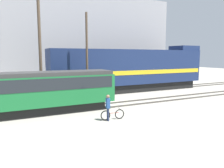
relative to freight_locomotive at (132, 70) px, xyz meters
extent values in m
plane|color=#9E998C|center=(-5.91, -4.99, -2.69)|extent=(120.00, 120.00, 0.00)
cube|color=#47423D|center=(-5.91, -6.83, -2.62)|extent=(60.00, 0.07, 0.14)
cube|color=#47423D|center=(-5.91, -5.40, -2.62)|extent=(60.00, 0.07, 0.14)
cube|color=#47423D|center=(-5.91, -0.72, -2.62)|extent=(60.00, 0.07, 0.14)
cube|color=#47423D|center=(-5.91, 0.72, -2.62)|extent=(60.00, 0.07, 0.14)
cube|color=#99999E|center=(-5.91, 8.94, 3.84)|extent=(31.93, 6.00, 13.06)
cube|color=black|center=(-0.13, 0.00, -2.19)|extent=(18.40, 2.55, 1.00)
cube|color=navy|center=(-0.13, 0.00, 0.38)|extent=(19.99, 3.00, 4.14)
cube|color=gold|center=(-0.13, 0.00, -0.24)|extent=(19.59, 3.04, 0.50)
cube|color=navy|center=(8.37, 0.00, 2.76)|extent=(3.00, 2.85, 0.60)
cube|color=black|center=(-12.60, -6.12, -2.34)|extent=(11.43, 2.00, 0.70)
cube|color=#196B33|center=(-12.60, -6.12, -0.88)|extent=(12.99, 2.50, 2.20)
cube|color=#1E2328|center=(-12.60, -6.12, -0.33)|extent=(12.47, 2.54, 0.90)
cube|color=#333333|center=(-12.60, -6.12, 0.37)|extent=(12.73, 2.38, 0.30)
torus|color=black|center=(-7.06, -10.01, -2.34)|extent=(0.70, 0.15, 0.69)
torus|color=black|center=(-8.08, -9.89, -2.34)|extent=(0.70, 0.15, 0.69)
cylinder|color=#B21E1E|center=(-7.57, -9.95, -2.22)|extent=(0.88, 0.14, 0.04)
cylinder|color=#B21E1E|center=(-7.93, -9.90, -2.18)|extent=(0.03, 0.03, 0.31)
cylinder|color=#262626|center=(-7.06, -10.01, -1.94)|extent=(0.08, 0.44, 0.02)
cylinder|color=#232D4C|center=(-7.96, -9.97, -2.24)|extent=(0.11, 0.11, 0.88)
cylinder|color=#232D4C|center=(-7.98, -10.13, -2.24)|extent=(0.11, 0.11, 0.88)
cube|color=#264C8C|center=(-7.97, -10.05, -1.46)|extent=(0.26, 0.38, 0.68)
sphere|color=#8C664C|center=(-7.97, -10.05, -1.00)|extent=(0.24, 0.24, 0.24)
cylinder|color=#4C3D2D|center=(-11.26, -3.06, 2.15)|extent=(0.26, 0.26, 9.67)
cylinder|color=#4C3D2D|center=(-6.94, -3.06, 1.55)|extent=(0.22, 0.22, 8.48)
camera|label=1|loc=(-14.07, -23.16, 1.73)|focal=35.00mm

